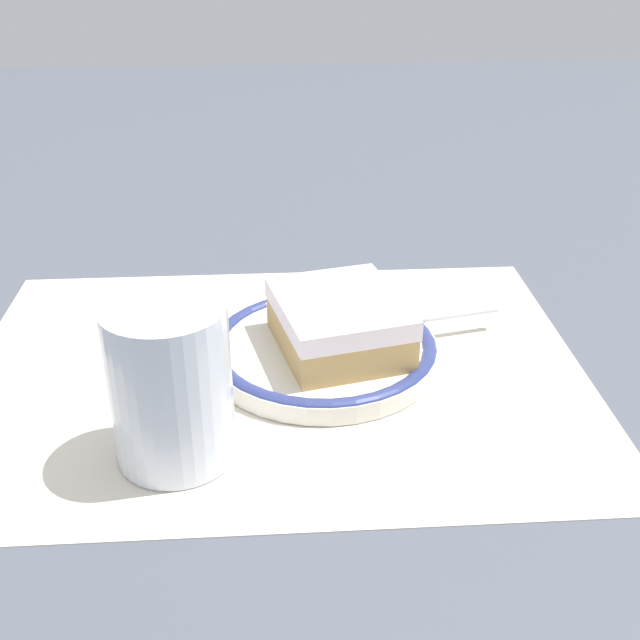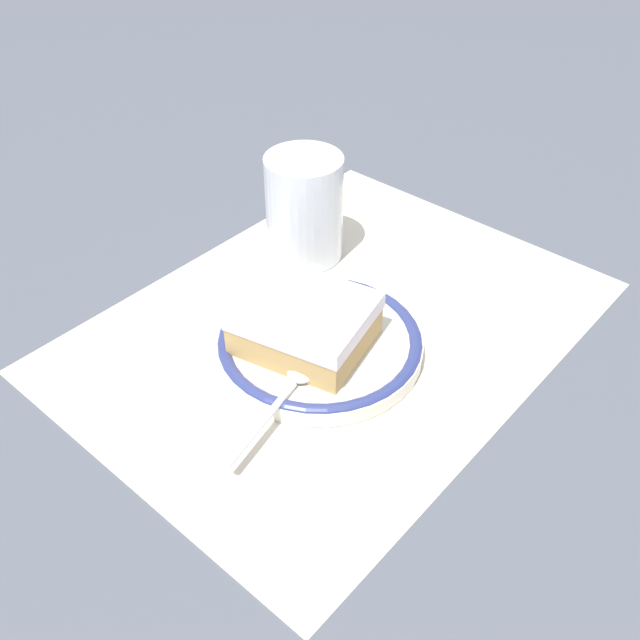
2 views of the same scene
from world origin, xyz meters
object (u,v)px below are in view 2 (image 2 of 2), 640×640
at_px(spoon, 294,382).
at_px(cake_slice, 305,323).
at_px(cup, 304,214).
at_px(plate, 320,343).

bearing_deg(spoon, cake_slice, 32.87).
xyz_separation_m(spoon, cup, (0.15, 0.13, 0.03)).
bearing_deg(cup, spoon, -140.14).
relative_size(cake_slice, spoon, 0.96).
bearing_deg(cake_slice, plate, -28.84).
height_order(plate, cake_slice, cake_slice).
xyz_separation_m(plate, spoon, (-0.05, -0.02, 0.01)).
xyz_separation_m(plate, cup, (0.10, 0.11, 0.04)).
relative_size(cake_slice, cup, 1.15).
height_order(cake_slice, spoon, cake_slice).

